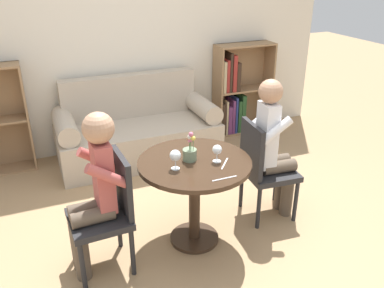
{
  "coord_description": "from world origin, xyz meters",
  "views": [
    {
      "loc": [
        -1.08,
        -2.53,
        2.13
      ],
      "look_at": [
        0.0,
        0.05,
        0.85
      ],
      "focal_mm": 38.0,
      "sensor_mm": 36.0,
      "label": 1
    }
  ],
  "objects_px": {
    "chair_right": "(263,166)",
    "couch": "(137,132)",
    "person_right": "(274,147)",
    "wine_glass_left": "(175,156)",
    "person_left": "(94,190)",
    "bookshelf_right": "(235,93)",
    "wine_glass_right": "(217,150)",
    "chair_left": "(108,209)",
    "flower_vase": "(190,152)"
  },
  "relations": [
    {
      "from": "bookshelf_right",
      "to": "wine_glass_right",
      "type": "height_order",
      "value": "bookshelf_right"
    },
    {
      "from": "person_right",
      "to": "wine_glass_right",
      "type": "distance_m",
      "value": 0.66
    },
    {
      "from": "bookshelf_right",
      "to": "person_left",
      "type": "relative_size",
      "value": 0.94
    },
    {
      "from": "couch",
      "to": "wine_glass_left",
      "type": "bearing_deg",
      "value": -95.81
    },
    {
      "from": "bookshelf_right",
      "to": "couch",
      "type": "bearing_deg",
      "value": -169.42
    },
    {
      "from": "wine_glass_left",
      "to": "wine_glass_right",
      "type": "xyz_separation_m",
      "value": [
        0.33,
        -0.01,
        -0.01
      ]
    },
    {
      "from": "wine_glass_left",
      "to": "flower_vase",
      "type": "relative_size",
      "value": 0.63
    },
    {
      "from": "person_left",
      "to": "bookshelf_right",
      "type": "bearing_deg",
      "value": 129.97
    },
    {
      "from": "person_right",
      "to": "flower_vase",
      "type": "xyz_separation_m",
      "value": [
        -0.8,
        -0.06,
        0.13
      ]
    },
    {
      "from": "person_left",
      "to": "wine_glass_right",
      "type": "relative_size",
      "value": 9.04
    },
    {
      "from": "couch",
      "to": "wine_glass_left",
      "type": "distance_m",
      "value": 1.83
    },
    {
      "from": "person_right",
      "to": "wine_glass_left",
      "type": "xyz_separation_m",
      "value": [
        -0.95,
        -0.15,
        0.16
      ]
    },
    {
      "from": "chair_right",
      "to": "flower_vase",
      "type": "distance_m",
      "value": 0.78
    },
    {
      "from": "bookshelf_right",
      "to": "flower_vase",
      "type": "height_order",
      "value": "bookshelf_right"
    },
    {
      "from": "chair_right",
      "to": "person_left",
      "type": "bearing_deg",
      "value": 100.41
    },
    {
      "from": "chair_left",
      "to": "chair_right",
      "type": "distance_m",
      "value": 1.38
    },
    {
      "from": "couch",
      "to": "person_left",
      "type": "distance_m",
      "value": 1.92
    },
    {
      "from": "chair_left",
      "to": "person_right",
      "type": "height_order",
      "value": "person_right"
    },
    {
      "from": "bookshelf_right",
      "to": "person_left",
      "type": "height_order",
      "value": "person_left"
    },
    {
      "from": "person_left",
      "to": "chair_left",
      "type": "bearing_deg",
      "value": 91.6
    },
    {
      "from": "couch",
      "to": "person_left",
      "type": "relative_size",
      "value": 1.45
    },
    {
      "from": "person_left",
      "to": "wine_glass_right",
      "type": "bearing_deg",
      "value": 85.35
    },
    {
      "from": "person_left",
      "to": "person_right",
      "type": "distance_m",
      "value": 1.55
    },
    {
      "from": "bookshelf_right",
      "to": "wine_glass_left",
      "type": "bearing_deg",
      "value": -128.28
    },
    {
      "from": "bookshelf_right",
      "to": "chair_left",
      "type": "xyz_separation_m",
      "value": [
        -2.09,
        -1.97,
        -0.03
      ]
    },
    {
      "from": "wine_glass_right",
      "to": "flower_vase",
      "type": "distance_m",
      "value": 0.21
    },
    {
      "from": "chair_right",
      "to": "person_right",
      "type": "height_order",
      "value": "person_right"
    },
    {
      "from": "bookshelf_right",
      "to": "person_right",
      "type": "xyz_separation_m",
      "value": [
        -0.63,
        -1.85,
        0.14
      ]
    },
    {
      "from": "couch",
      "to": "bookshelf_right",
      "type": "bearing_deg",
      "value": 10.58
    },
    {
      "from": "chair_left",
      "to": "person_right",
      "type": "xyz_separation_m",
      "value": [
        1.46,
        0.12,
        0.17
      ]
    },
    {
      "from": "couch",
      "to": "wine_glass_right",
      "type": "relative_size",
      "value": 13.13
    },
    {
      "from": "chair_right",
      "to": "couch",
      "type": "bearing_deg",
      "value": 28.46
    },
    {
      "from": "wine_glass_right",
      "to": "couch",
      "type": "bearing_deg",
      "value": 94.96
    },
    {
      "from": "bookshelf_right",
      "to": "chair_right",
      "type": "bearing_deg",
      "value": -111.33
    },
    {
      "from": "flower_vase",
      "to": "person_right",
      "type": "bearing_deg",
      "value": 4.49
    },
    {
      "from": "chair_left",
      "to": "person_right",
      "type": "distance_m",
      "value": 1.47
    },
    {
      "from": "person_left",
      "to": "wine_glass_left",
      "type": "relative_size",
      "value": 8.24
    },
    {
      "from": "person_left",
      "to": "wine_glass_left",
      "type": "height_order",
      "value": "person_left"
    },
    {
      "from": "chair_left",
      "to": "chair_right",
      "type": "relative_size",
      "value": 1.0
    },
    {
      "from": "couch",
      "to": "wine_glass_left",
      "type": "xyz_separation_m",
      "value": [
        -0.18,
        -1.74,
        0.52
      ]
    },
    {
      "from": "person_right",
      "to": "wine_glass_right",
      "type": "xyz_separation_m",
      "value": [
        -0.62,
        -0.16,
        0.16
      ]
    },
    {
      "from": "person_right",
      "to": "wine_glass_left",
      "type": "height_order",
      "value": "person_right"
    },
    {
      "from": "wine_glass_right",
      "to": "person_right",
      "type": "bearing_deg",
      "value": 14.73
    },
    {
      "from": "chair_left",
      "to": "person_left",
      "type": "height_order",
      "value": "person_left"
    },
    {
      "from": "person_right",
      "to": "wine_glass_left",
      "type": "distance_m",
      "value": 0.98
    },
    {
      "from": "person_left",
      "to": "wine_glass_left",
      "type": "xyz_separation_m",
      "value": [
        0.59,
        -0.03,
        0.16
      ]
    },
    {
      "from": "wine_glass_left",
      "to": "person_right",
      "type": "bearing_deg",
      "value": 9.03
    },
    {
      "from": "wine_glass_right",
      "to": "flower_vase",
      "type": "bearing_deg",
      "value": 150.85
    },
    {
      "from": "wine_glass_right",
      "to": "flower_vase",
      "type": "height_order",
      "value": "flower_vase"
    },
    {
      "from": "person_left",
      "to": "wine_glass_right",
      "type": "xyz_separation_m",
      "value": [
        0.92,
        -0.04,
        0.16
      ]
    }
  ]
}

